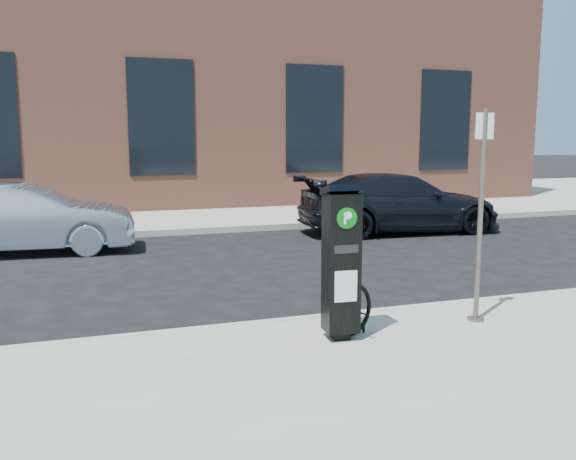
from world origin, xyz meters
name	(u,v)px	position (x,y,z in m)	size (l,w,h in m)	color
ground	(292,329)	(0.00, 0.00, 0.00)	(120.00, 120.00, 0.00)	black
sidewalk_far	(156,206)	(0.00, 14.00, 0.07)	(60.00, 12.00, 0.15)	gray
curb_near	(293,324)	(0.00, -0.02, 0.07)	(60.00, 0.12, 0.16)	#9E9B93
curb_far	(186,232)	(0.00, 8.02, 0.07)	(60.00, 0.12, 0.16)	#9E9B93
building	(143,91)	(0.00, 17.00, 4.15)	(28.00, 10.05, 8.25)	#9C5947
parking_kiosk	(341,260)	(0.26, -0.92, 1.06)	(0.43, 0.39, 1.77)	black
sign_pole	(480,218)	(2.14, -0.84, 1.44)	(0.23, 0.21, 2.61)	#625B56
bike_rack	(351,310)	(0.41, -0.88, 0.46)	(0.61, 0.25, 0.63)	black
car_silver	(25,219)	(-3.57, 6.63, 0.73)	(1.54, 4.41, 1.45)	#8D9DB4
car_dark	(399,203)	(5.25, 6.66, 0.75)	(2.11, 5.19, 1.51)	black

